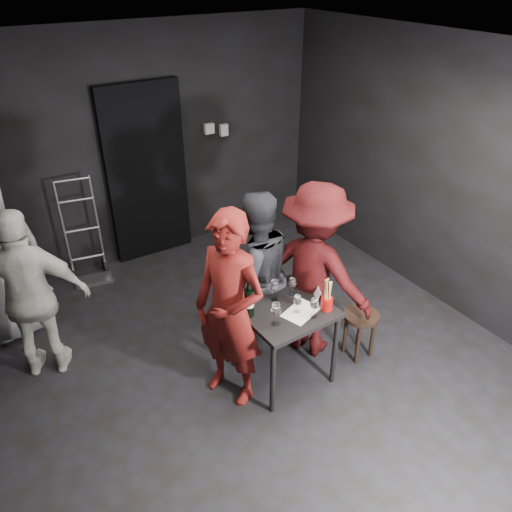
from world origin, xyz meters
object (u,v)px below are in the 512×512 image
server_red (229,298)px  woman_black (255,269)px  stool (360,323)px  breadstick_cup (327,295)px  man_maroon (315,262)px  bystander_cream (31,291)px  hand_truck (89,261)px  tasting_table (284,316)px  wine_bottle (249,302)px

server_red → woman_black: bearing=105.8°
stool → breadstick_cup: 0.70m
man_maroon → bystander_cream: (-2.20, 1.01, -0.09)m
hand_truck → tasting_table: size_ratio=1.65×
woman_black → server_red: bearing=43.5°
server_red → woman_black: size_ratio=1.17×
stool → wine_bottle: 1.20m
tasting_table → breadstick_cup: (0.28, -0.21, 0.24)m
woman_black → bystander_cream: bearing=-18.6°
tasting_table → hand_truck: bearing=112.4°
hand_truck → tasting_table: (1.02, -2.47, 0.43)m
tasting_table → stool: (0.75, -0.17, -0.28)m
woman_black → wine_bottle: 0.54m
hand_truck → server_red: bearing=-67.7°
man_maroon → breadstick_cup: size_ratio=6.14×
tasting_table → woman_black: bearing=88.3°
server_red → bystander_cream: server_red is taller
bystander_cream → breadstick_cup: size_ratio=5.56×
man_maroon → breadstick_cup: man_maroon is taller
tasting_table → woman_black: (0.01, 0.49, 0.19)m
hand_truck → woman_black: 2.32m
bystander_cream → wine_bottle: (1.45, -1.12, 0.02)m
server_red → man_maroon: size_ratio=1.04×
bystander_cream → woman_black: bearing=-178.4°
stool → man_maroon: man_maroon is taller
stool → server_red: size_ratio=0.24×
bystander_cream → stool: bearing=174.7°
tasting_table → server_red: size_ratio=0.38×
bystander_cream → breadstick_cup: bearing=168.6°
tasting_table → woman_black: woman_black is taller
breadstick_cup → wine_bottle: bearing=155.5°
man_maroon → woman_black: bearing=27.5°
hand_truck → server_red: server_red is taller
man_maroon → breadstick_cup: bearing=131.0°
tasting_table → bystander_cream: bystander_cream is taller
tasting_table → wine_bottle: 0.39m
hand_truck → stool: 3.17m
server_red → woman_black: 0.68m
woman_black → wine_bottle: woman_black is taller
tasting_table → breadstick_cup: 0.42m
stool → woman_black: bearing=138.3°
hand_truck → stool: bearing=-46.3°
server_red → breadstick_cup: (0.76, -0.26, -0.10)m
breadstick_cup → tasting_table: bearing=142.6°
bystander_cream → man_maroon: bearing=178.2°
tasting_table → bystander_cream: bearing=146.3°
hand_truck → tasting_table: hand_truck is taller
man_maroon → bystander_cream: man_maroon is taller
man_maroon → bystander_cream: size_ratio=1.11×
server_red → breadstick_cup: server_red is taller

